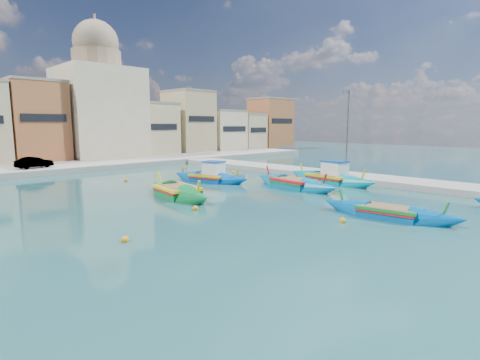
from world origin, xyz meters
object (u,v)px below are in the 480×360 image
quay_street_lamp (347,132)px  luzzu_green (177,193)px  luzzu_cyan_mid (294,184)px  luzzu_blue_cabin (210,178)px  church_block (99,100)px  luzzu_turquoise_cabin (330,179)px  luzzu_blue_south (388,214)px

quay_street_lamp → luzzu_green: (-15.61, 4.05, -4.05)m
luzzu_cyan_mid → luzzu_blue_cabin: bearing=110.9°
church_block → luzzu_blue_cabin: 27.48m
quay_street_lamp → luzzu_turquoise_cabin: size_ratio=0.83×
luzzu_blue_cabin → luzzu_cyan_mid: size_ratio=0.91×
luzzu_blue_cabin → luzzu_blue_south: 16.77m
luzzu_turquoise_cabin → luzzu_blue_south: luzzu_turquoise_cabin is taller
luzzu_blue_cabin → luzzu_cyan_mid: luzzu_blue_cabin is taller
luzzu_cyan_mid → luzzu_green: 9.46m
luzzu_green → luzzu_blue_south: (4.72, -12.95, -0.05)m
quay_street_lamp → luzzu_blue_south: (-10.88, -8.90, -4.11)m
luzzu_turquoise_cabin → luzzu_blue_cabin: 10.48m
quay_street_lamp → luzzu_cyan_mid: size_ratio=0.88×
luzzu_turquoise_cabin → luzzu_blue_south: size_ratio=1.24×
quay_street_lamp → luzzu_cyan_mid: quay_street_lamp is taller
quay_street_lamp → luzzu_turquoise_cabin: quay_street_lamp is taller
luzzu_green → luzzu_blue_south: luzzu_green is taller
luzzu_turquoise_cabin → luzzu_blue_cabin: bearing=132.3°
church_block → luzzu_green: size_ratio=2.21×
luzzu_turquoise_cabin → luzzu_green: 13.75m
quay_street_lamp → luzzu_green: bearing=165.5°
church_block → quay_street_lamp: 35.04m
luzzu_cyan_mid → luzzu_turquoise_cabin: bearing=-8.0°
church_block → luzzu_cyan_mid: 34.32m
luzzu_blue_south → luzzu_cyan_mid: bearing=66.7°
luzzu_green → church_block: bearing=74.8°
luzzu_green → luzzu_blue_south: bearing=-70.0°
luzzu_cyan_mid → luzzu_blue_south: bearing=-113.3°
luzzu_cyan_mid → luzzu_green: bearing=159.0°
quay_street_lamp → luzzu_blue_cabin: bearing=140.6°
church_block → luzzu_cyan_mid: church_block is taller
luzzu_green → luzzu_blue_south: size_ratio=1.11×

